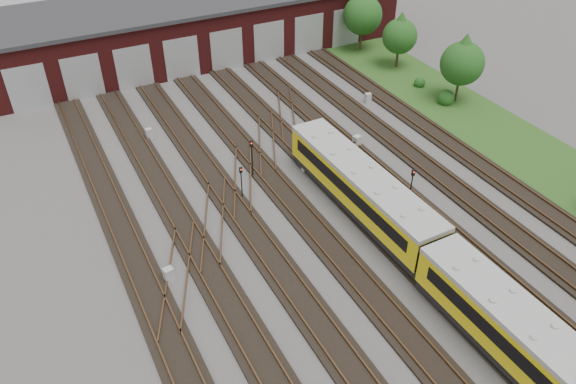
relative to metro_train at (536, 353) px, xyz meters
name	(u,v)px	position (x,y,z in m)	size (l,w,h in m)	color
ground	(389,276)	(-2.00, 9.48, -1.98)	(120.00, 120.00, 0.00)	#43403E
track_network	(382,269)	(-2.17, 10.06, -1.87)	(30.40, 70.00, 0.33)	black
maintenance_shed	(181,28)	(-2.01, 49.45, 1.23)	(51.00, 12.50, 6.35)	#501414
grass_verge	(498,134)	(17.00, 19.48, -1.95)	(8.00, 55.00, 0.05)	#2D521B
metro_train	(536,353)	(0.00, 0.00, 0.00)	(3.06, 47.61, 3.22)	black
signal_mast_0	(241,179)	(-7.00, 21.32, -0.20)	(0.24, 0.22, 2.78)	black
signal_mast_1	(252,154)	(-5.12, 23.55, 0.12)	(0.29, 0.27, 3.29)	black
signal_mast_2	(352,156)	(1.61, 19.71, 0.19)	(0.32, 0.30, 3.37)	black
signal_mast_3	(412,183)	(3.57, 14.87, 0.02)	(0.26, 0.25, 3.14)	black
relay_cabinet_0	(169,275)	(-14.54, 15.50, -1.47)	(0.61, 0.50, 1.01)	#B0B4B5
relay_cabinet_1	(149,133)	(-10.71, 33.16, -1.51)	(0.56, 0.47, 0.94)	#B0B4B5
relay_cabinet_2	(305,166)	(-1.01, 22.38, -1.55)	(0.52, 0.43, 0.86)	#B0B4B5
relay_cabinet_3	(357,141)	(4.65, 23.56, -1.45)	(0.63, 0.53, 1.05)	#B0B4B5
relay_cabinet_4	(368,98)	(10.16, 30.03, -1.51)	(0.56, 0.46, 0.93)	#B0B4B5
tree_0	(363,10)	(16.76, 41.42, 2.69)	(4.38, 4.38, 7.26)	#352A18
tree_1	(400,32)	(17.63, 35.55, 1.95)	(3.70, 3.70, 6.12)	#352A18
tree_2	(463,58)	(17.95, 26.32, 2.42)	(4.13, 4.13, 6.85)	#352A18
bush_1	(420,81)	(16.87, 30.53, -1.41)	(1.14, 1.14, 1.14)	#164B15
bush_2	(446,96)	(16.72, 26.35, -1.15)	(1.65, 1.65, 1.65)	#164B15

